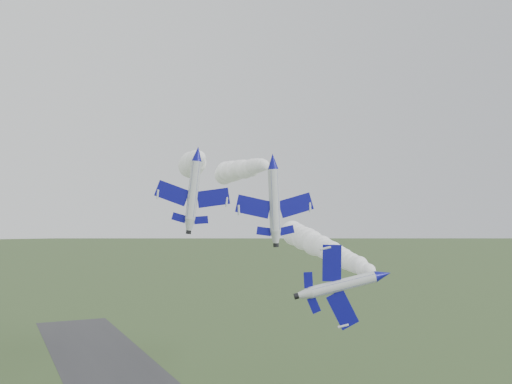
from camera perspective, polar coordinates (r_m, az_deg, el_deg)
jet_lead at (r=70.09m, az=12.61°, el=-8.09°), size 6.32×11.72×9.70m
smoke_trail_jet_lead at (r=109.17m, az=6.25°, el=-5.33°), size 30.17×73.22×5.47m
jet_pair_left at (r=81.04m, az=-5.87°, el=3.84°), size 10.43×12.09×3.13m
smoke_trail_jet_pair_left at (r=113.47m, az=-6.23°, el=2.89°), size 25.89×57.81×5.75m
jet_pair_right at (r=84.79m, az=1.71°, el=3.11°), size 11.80×13.80×3.45m
smoke_trail_jet_pair_right at (r=114.47m, az=-1.66°, el=2.20°), size 17.43×52.56×4.82m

